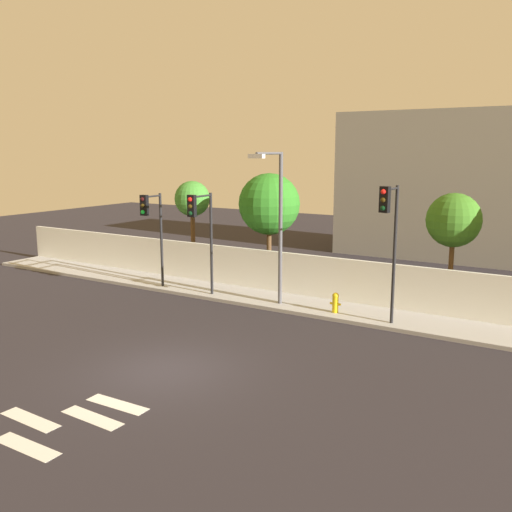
# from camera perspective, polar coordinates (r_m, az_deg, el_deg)

# --- Properties ---
(ground_plane) EXTENTS (80.00, 80.00, 0.00)m
(ground_plane) POSITION_cam_1_polar(r_m,az_deg,el_deg) (17.14, -9.17, -11.31)
(ground_plane) COLOR #272328
(sidewalk) EXTENTS (36.00, 2.40, 0.15)m
(sidewalk) POSITION_cam_1_polar(r_m,az_deg,el_deg) (23.58, 3.97, -4.88)
(sidewalk) COLOR #A5A5A5
(sidewalk) RESTS_ON ground
(perimeter_wall) EXTENTS (36.00, 0.18, 1.80)m
(perimeter_wall) POSITION_cam_1_polar(r_m,az_deg,el_deg) (24.46, 5.41, -1.98)
(perimeter_wall) COLOR white
(perimeter_wall) RESTS_ON sidewalk
(crosswalk_marking) EXTENTS (3.01, 3.89, 0.01)m
(crosswalk_marking) POSITION_cam_1_polar(r_m,az_deg,el_deg) (14.59, -20.19, -15.90)
(crosswalk_marking) COLOR silver
(crosswalk_marking) RESTS_ON ground
(traffic_light_left) EXTENTS (0.35, 1.63, 4.44)m
(traffic_light_left) POSITION_cam_1_polar(r_m,az_deg,el_deg) (23.74, -5.61, 3.43)
(traffic_light_left) COLOR black
(traffic_light_left) RESTS_ON sidewalk
(traffic_light_center) EXTENTS (0.35, 1.41, 4.31)m
(traffic_light_center) POSITION_cam_1_polar(r_m,az_deg,el_deg) (25.64, -10.49, 3.61)
(traffic_light_center) COLOR black
(traffic_light_center) RESTS_ON sidewalk
(traffic_light_right) EXTENTS (0.41, 1.07, 5.02)m
(traffic_light_right) POSITION_cam_1_polar(r_m,az_deg,el_deg) (20.24, 13.33, 2.99)
(traffic_light_right) COLOR black
(traffic_light_right) RESTS_ON sidewalk
(street_lamp_curbside) EXTENTS (0.61, 2.15, 6.16)m
(street_lamp_curbside) POSITION_cam_1_polar(r_m,az_deg,el_deg) (22.42, 2.13, 4.20)
(street_lamp_curbside) COLOR #4C4C51
(street_lamp_curbside) RESTS_ON sidewalk
(fire_hydrant) EXTENTS (0.44, 0.26, 0.79)m
(fire_hydrant) POSITION_cam_1_polar(r_m,az_deg,el_deg) (22.19, 8.03, -4.61)
(fire_hydrant) COLOR gold
(fire_hydrant) RESTS_ON sidewalk
(roadside_tree_leftmost) EXTENTS (1.83, 1.83, 4.84)m
(roadside_tree_leftmost) POSITION_cam_1_polar(r_m,az_deg,el_deg) (29.39, -6.46, 5.66)
(roadside_tree_leftmost) COLOR brown
(roadside_tree_leftmost) RESTS_ON ground
(roadside_tree_midleft) EXTENTS (2.92, 2.92, 5.33)m
(roadside_tree_midleft) POSITION_cam_1_polar(r_m,az_deg,el_deg) (26.80, 1.35, 5.24)
(roadside_tree_midleft) COLOR brown
(roadside_tree_midleft) RESTS_ON ground
(roadside_tree_midright) EXTENTS (2.16, 2.16, 4.73)m
(roadside_tree_midright) POSITION_cam_1_polar(r_m,az_deg,el_deg) (23.73, 19.37, 3.39)
(roadside_tree_midright) COLOR brown
(roadside_tree_midright) RESTS_ON ground
(low_building_distant) EXTENTS (13.95, 6.00, 8.66)m
(low_building_distant) POSITION_cam_1_polar(r_m,az_deg,el_deg) (36.25, 20.08, 6.75)
(low_building_distant) COLOR #9E9E9E
(low_building_distant) RESTS_ON ground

